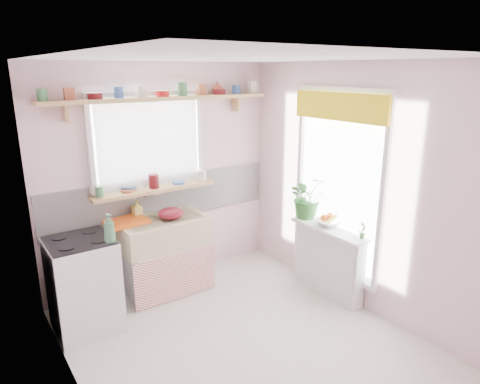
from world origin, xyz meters
TOP-DOWN VIEW (x-y plane):
  - room at (0.66, 0.86)m, footprint 3.20×3.20m
  - sink_unit at (-0.15, 1.29)m, footprint 0.95×0.65m
  - cooker at (-1.10, 1.05)m, footprint 0.58×0.58m
  - radiator_ledge at (1.30, 0.20)m, footprint 0.22×0.95m
  - windowsill at (-0.15, 1.48)m, footprint 1.40×0.22m
  - pine_shelf at (0.00, 1.47)m, footprint 2.52×0.24m
  - shelf_crockery at (-0.00, 1.47)m, footprint 2.47×0.11m
  - sill_crockery at (-0.15, 1.48)m, footprint 1.35×0.11m
  - dish_tray at (-0.53, 1.38)m, footprint 0.44×0.35m
  - colander at (-0.07, 1.25)m, footprint 0.36×0.36m
  - jade_plant at (1.33, 0.60)m, footprint 0.51×0.47m
  - fruit_bowl at (1.33, 0.26)m, footprint 0.29×0.29m
  - herb_pot at (1.33, -0.20)m, footprint 0.12×0.10m
  - soap_bottle_sink at (-0.36, 1.50)m, footprint 0.10×0.10m
  - sill_cup at (-0.76, 1.54)m, footprint 0.17×0.17m
  - sill_bowl at (-0.42, 1.54)m, footprint 0.20×0.20m
  - shelf_vase at (0.71, 1.51)m, footprint 0.15×0.15m
  - cooker_bottle at (-0.88, 0.83)m, footprint 0.12×0.13m
  - fruit at (1.34, 0.27)m, footprint 0.20×0.14m

SIDE VIEW (x-z plane):
  - radiator_ledge at x=1.30m, z-range 0.01..0.78m
  - sink_unit at x=-0.15m, z-range -0.13..0.99m
  - cooker at x=-1.10m, z-range 0.00..0.92m
  - fruit_bowl at x=1.33m, z-range 0.78..0.84m
  - fruit at x=1.34m, z-range 0.82..0.92m
  - herb_pot at x=1.33m, z-range 0.77..0.96m
  - dish_tray at x=-0.53m, z-range 0.85..0.89m
  - colander at x=-0.07m, z-range 0.85..0.97m
  - soap_bottle_sink at x=-0.36m, z-range 0.85..1.05m
  - jade_plant at x=1.33m, z-range 0.78..1.27m
  - cooker_bottle at x=-0.88m, z-range 0.92..1.18m
  - windowsill at x=-0.15m, z-range 1.12..1.16m
  - sill_bowl at x=-0.42m, z-range 1.16..1.21m
  - sill_cup at x=-0.76m, z-range 1.16..1.26m
  - sill_crockery at x=-0.15m, z-range 1.16..1.28m
  - room at x=0.66m, z-range -0.23..2.97m
  - pine_shelf at x=0.00m, z-range 2.10..2.14m
  - shelf_crockery at x=0.00m, z-range 2.14..2.26m
  - shelf_vase at x=0.71m, z-range 2.14..2.28m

